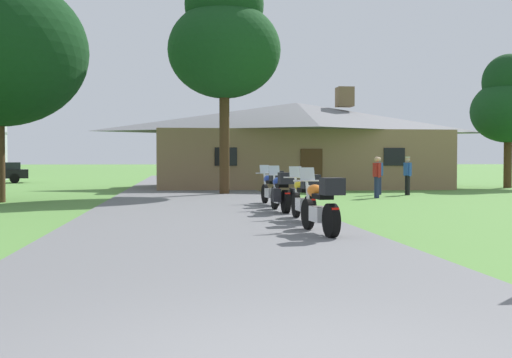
# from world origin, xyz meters

# --- Properties ---
(ground_plane) EXTENTS (500.00, 500.00, 0.00)m
(ground_plane) POSITION_xyz_m (0.00, 20.00, 0.00)
(ground_plane) COLOR #56893D
(asphalt_driveway) EXTENTS (6.40, 80.00, 0.06)m
(asphalt_driveway) POSITION_xyz_m (0.00, 18.00, 0.03)
(asphalt_driveway) COLOR slate
(asphalt_driveway) RESTS_ON ground
(motorcycle_orange_nearest_to_camera) EXTENTS (0.69, 2.08, 1.30)m
(motorcycle_orange_nearest_to_camera) POSITION_xyz_m (2.14, 7.93, 0.62)
(motorcycle_orange_nearest_to_camera) COLOR black
(motorcycle_orange_nearest_to_camera) RESTS_ON asphalt_driveway
(motorcycle_yellow_second_in_row) EXTENTS (0.66, 2.08, 1.30)m
(motorcycle_yellow_second_in_row) POSITION_xyz_m (2.35, 10.65, 0.62)
(motorcycle_yellow_second_in_row) COLOR black
(motorcycle_yellow_second_in_row) RESTS_ON asphalt_driveway
(motorcycle_blue_third_in_row) EXTENTS (0.78, 2.08, 1.30)m
(motorcycle_blue_third_in_row) POSITION_xyz_m (2.26, 13.30, 0.61)
(motorcycle_blue_third_in_row) COLOR black
(motorcycle_blue_third_in_row) RESTS_ON asphalt_driveway
(motorcycle_blue_farthest_in_row) EXTENTS (0.70, 2.08, 1.30)m
(motorcycle_blue_farthest_in_row) POSITION_xyz_m (2.39, 16.16, 0.62)
(motorcycle_blue_farthest_in_row) COLOR black
(motorcycle_blue_farthest_in_row) RESTS_ON asphalt_driveway
(stone_lodge) EXTENTS (16.20, 8.25, 5.65)m
(stone_lodge) POSITION_xyz_m (5.97, 30.43, 2.44)
(stone_lodge) COLOR #896B4C
(stone_lodge) RESTS_ON ground
(bystander_blue_shirt_near_lodge) EXTENTS (0.45, 0.40, 1.67)m
(bystander_blue_shirt_near_lodge) POSITION_xyz_m (8.16, 22.64, 0.93)
(bystander_blue_shirt_near_lodge) COLOR navy
(bystander_blue_shirt_near_lodge) RESTS_ON ground
(bystander_blue_shirt_beside_signpost) EXTENTS (0.26, 0.55, 1.69)m
(bystander_blue_shirt_beside_signpost) POSITION_xyz_m (9.33, 22.23, 0.95)
(bystander_blue_shirt_beside_signpost) COLOR black
(bystander_blue_shirt_beside_signpost) RESTS_ON ground
(bystander_red_shirt_by_tree) EXTENTS (0.24, 0.55, 1.67)m
(bystander_red_shirt_by_tree) POSITION_xyz_m (7.30, 20.27, 0.93)
(bystander_red_shirt_by_tree) COLOR navy
(bystander_red_shirt_by_tree) RESTS_ON ground
(tree_by_lodge_front) EXTENTS (4.93, 4.93, 10.15)m
(tree_by_lodge_front) POSITION_xyz_m (1.38, 23.34, 6.90)
(tree_by_lodge_front) COLOR #422D19
(tree_by_lodge_front) RESTS_ON ground
(tree_right_of_lodge) EXTENTS (4.09, 4.09, 7.42)m
(tree_right_of_lodge) POSITION_xyz_m (17.59, 28.71, 4.72)
(tree_right_of_lodge) COLOR #422D19
(tree_right_of_lodge) RESTS_ON ground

